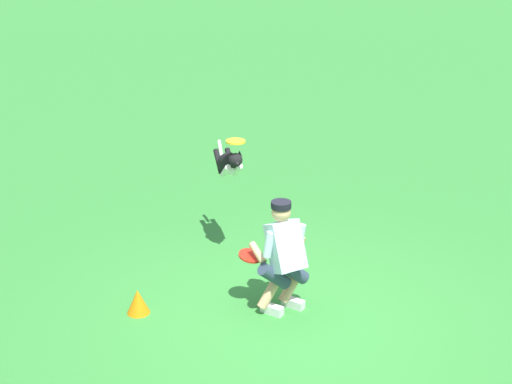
# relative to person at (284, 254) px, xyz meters

# --- Properties ---
(ground_plane) EXTENTS (60.00, 60.00, 0.00)m
(ground_plane) POSITION_rel_person_xyz_m (-0.17, 0.16, -0.70)
(ground_plane) COLOR #318133
(person) EXTENTS (0.70, 0.64, 1.29)m
(person) POSITION_rel_person_xyz_m (0.00, 0.00, 0.00)
(person) COLOR silver
(person) RESTS_ON ground_plane
(dog) EXTENTS (0.84, 0.74, 0.54)m
(dog) POSITION_rel_person_xyz_m (1.43, -0.98, 0.49)
(dog) COLOR black
(frisbee_flying) EXTENTS (0.34, 0.34, 0.03)m
(frisbee_flying) POSITION_rel_person_xyz_m (1.16, -0.76, 0.88)
(frisbee_flying) COLOR yellow
(frisbee_held) EXTENTS (0.38, 0.38, 0.10)m
(frisbee_held) POSITION_rel_person_xyz_m (0.38, 0.08, -0.09)
(frisbee_held) COLOR red
(frisbee_held) RESTS_ON person
(training_cone) EXTENTS (0.26, 0.26, 0.29)m
(training_cone) POSITION_rel_person_xyz_m (1.31, 0.94, -0.55)
(training_cone) COLOR orange
(training_cone) RESTS_ON ground_plane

